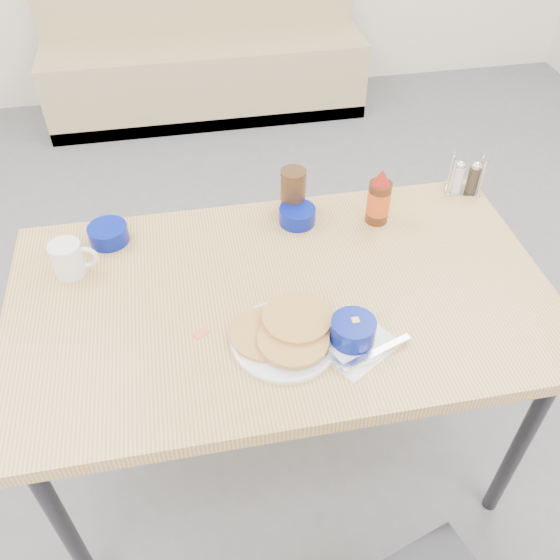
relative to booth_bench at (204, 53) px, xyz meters
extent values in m
plane|color=slate|center=(0.00, -2.78, -0.35)|extent=(6.00, 6.00, 0.00)
cube|color=tan|center=(0.00, -0.06, -0.12)|extent=(1.90, 0.55, 0.45)
cube|color=#2D2D33|center=(0.00, -0.06, -0.31)|extent=(1.90, 0.55, 0.08)
cube|color=tan|center=(0.00, -2.53, 0.39)|extent=(1.40, 0.80, 0.04)
cylinder|color=#2D2D33|center=(-0.62, -2.85, 0.01)|extent=(0.04, 0.04, 0.72)
cylinder|color=#2D2D33|center=(0.62, -2.85, 0.01)|extent=(0.04, 0.04, 0.72)
cylinder|color=#2D2D33|center=(-0.62, -2.21, 0.01)|extent=(0.04, 0.04, 0.72)
cylinder|color=#2D2D33|center=(0.62, -2.21, 0.01)|extent=(0.04, 0.04, 0.72)
cylinder|color=white|center=(-0.02, -2.70, 0.42)|extent=(0.25, 0.25, 0.01)
cylinder|color=#DEAB53|center=(-0.07, -2.68, 0.43)|extent=(0.17, 0.17, 0.01)
cylinder|color=#DEAB53|center=(-0.01, -2.72, 0.44)|extent=(0.17, 0.17, 0.01)
cylinder|color=#DEAB53|center=(0.01, -2.66, 0.45)|extent=(0.17, 0.17, 0.01)
cube|color=silver|center=(0.06, -2.75, 0.43)|extent=(0.06, 0.11, 0.00)
cylinder|color=white|center=(-0.54, -2.35, 0.46)|extent=(0.08, 0.08, 0.09)
cylinder|color=black|center=(-0.54, -2.35, 0.50)|extent=(0.07, 0.07, 0.00)
torus|color=white|center=(-0.49, -2.35, 0.46)|extent=(0.07, 0.02, 0.07)
cube|color=white|center=(0.13, -2.73, 0.41)|extent=(0.24, 0.24, 0.00)
cylinder|color=white|center=(0.13, -2.73, 0.42)|extent=(0.16, 0.16, 0.01)
cylinder|color=navy|center=(0.13, -2.73, 0.45)|extent=(0.11, 0.11, 0.06)
cylinder|color=white|center=(0.13, -2.73, 0.48)|extent=(0.09, 0.09, 0.01)
cube|color=#F4DB60|center=(0.14, -2.72, 0.48)|extent=(0.02, 0.02, 0.01)
cube|color=silver|center=(0.18, -2.78, 0.43)|extent=(0.19, 0.08, 0.00)
cylinder|color=navy|center=(-0.44, -2.24, 0.44)|extent=(0.11, 0.11, 0.05)
cylinder|color=navy|center=(0.10, -2.25, 0.43)|extent=(0.11, 0.11, 0.05)
cylinder|color=#3F2614|center=(0.10, -2.19, 0.48)|extent=(0.09, 0.09, 0.14)
cube|color=silver|center=(0.64, -2.19, 0.41)|extent=(0.12, 0.09, 0.00)
cylinder|color=silver|center=(0.59, -2.20, 0.48)|extent=(0.01, 0.01, 0.12)
cylinder|color=silver|center=(0.68, -2.23, 0.48)|extent=(0.01, 0.01, 0.12)
cylinder|color=silver|center=(0.60, -2.16, 0.48)|extent=(0.01, 0.01, 0.12)
cylinder|color=silver|center=(0.69, -2.18, 0.48)|extent=(0.01, 0.01, 0.12)
cylinder|color=silver|center=(0.62, -2.19, 0.46)|extent=(0.04, 0.04, 0.08)
cylinder|color=#3F3326|center=(0.66, -2.20, 0.46)|extent=(0.04, 0.04, 0.08)
cylinder|color=#47230F|center=(0.33, -2.29, 0.48)|extent=(0.07, 0.07, 0.13)
cylinder|color=orange|center=(0.33, -2.29, 0.48)|extent=(0.07, 0.07, 0.07)
cone|color=#A71610|center=(0.33, -2.29, 0.56)|extent=(0.05, 0.05, 0.04)
cube|color=#F05950|center=(-0.22, -2.63, 0.41)|extent=(0.05, 0.04, 0.00)
camera|label=1|loc=(-0.21, -3.59, 1.49)|focal=38.00mm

